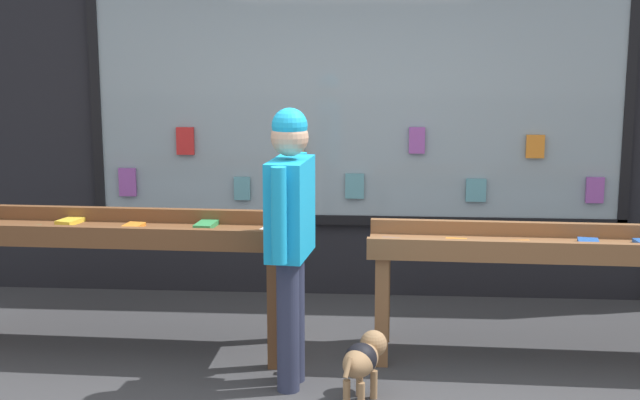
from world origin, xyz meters
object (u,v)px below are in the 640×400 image
display_table_right (555,257)px  person_browsing (290,225)px  display_table_left (116,243)px  small_dog (363,359)px

display_table_right → person_browsing: bearing=-161.0°
display_table_right → person_browsing: 1.85m
display_table_right → person_browsing: person_browsing is taller
display_table_right → person_browsing: size_ratio=1.43×
display_table_left → person_browsing: size_ratio=1.43×
small_dog → display_table_right: bearing=-36.9°
display_table_left → display_table_right: (3.00, 0.00, -0.05)m
person_browsing → small_dog: person_browsing is taller
display_table_right → person_browsing: (-1.72, -0.59, 0.33)m
display_table_right → small_dog: bearing=-147.5°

